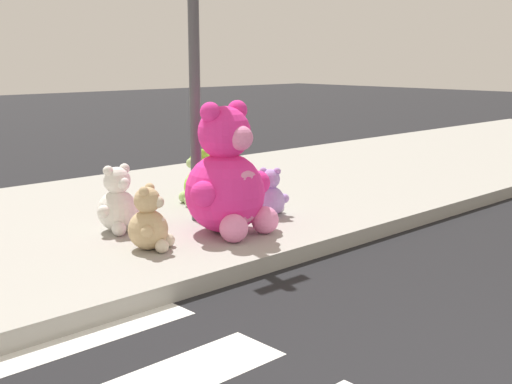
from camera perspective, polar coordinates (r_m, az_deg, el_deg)
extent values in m
cube|color=#9E9B93|center=(6.93, -15.76, -3.14)|extent=(28.00, 4.40, 0.15)
cylinder|color=#4C4C51|center=(6.58, -5.36, 11.25)|extent=(0.11, 0.11, 3.20)
sphere|color=#F22D93|center=(6.22, -2.71, -0.06)|extent=(0.76, 0.76, 0.76)
ellipsoid|color=pink|center=(6.03, -0.89, -0.42)|extent=(0.43, 0.19, 0.49)
sphere|color=#F22D93|center=(6.13, -2.76, 5.13)|extent=(0.50, 0.50, 0.50)
sphere|color=pink|center=(5.98, -1.33, 4.70)|extent=(0.23, 0.23, 0.23)
sphere|color=#F22D93|center=(6.23, -1.63, 7.09)|extent=(0.19, 0.19, 0.19)
sphere|color=#F22D93|center=(6.40, 0.18, 0.80)|extent=(0.24, 0.24, 0.24)
sphere|color=pink|center=(6.20, 0.78, -2.44)|extent=(0.26, 0.26, 0.26)
sphere|color=#F22D93|center=(5.99, -3.98, 6.88)|extent=(0.19, 0.19, 0.19)
sphere|color=#F22D93|center=(5.90, -4.57, -0.17)|extent=(0.24, 0.24, 0.24)
sphere|color=pink|center=(5.91, -1.93, -3.16)|extent=(0.26, 0.26, 0.26)
sphere|color=tan|center=(5.77, -9.32, -3.23)|extent=(0.35, 0.35, 0.35)
ellipsoid|color=beige|center=(5.73, -8.12, -3.29)|extent=(0.20, 0.18, 0.23)
sphere|color=tan|center=(5.71, -9.40, -0.70)|extent=(0.23, 0.23, 0.23)
sphere|color=beige|center=(5.68, -8.46, -0.87)|extent=(0.10, 0.10, 0.10)
sphere|color=tan|center=(5.77, -9.19, 0.35)|extent=(0.09, 0.09, 0.09)
sphere|color=tan|center=(5.90, -8.44, -2.60)|extent=(0.11, 0.11, 0.11)
sphere|color=beige|center=(5.85, -7.61, -4.14)|extent=(0.12, 0.12, 0.12)
sphere|color=tan|center=(5.62, -9.68, 0.04)|extent=(0.09, 0.09, 0.09)
sphere|color=tan|center=(5.60, -9.41, -3.42)|extent=(0.11, 0.11, 0.11)
sphere|color=beige|center=(5.67, -8.14, -4.66)|extent=(0.12, 0.12, 0.12)
sphere|color=#8CD133|center=(7.49, -4.78, 0.48)|extent=(0.39, 0.39, 0.39)
ellipsoid|color=#B8DE87|center=(7.45, -5.80, 0.40)|extent=(0.16, 0.23, 0.25)
sphere|color=#8CD133|center=(7.44, -4.81, 2.68)|extent=(0.26, 0.26, 0.26)
sphere|color=#B8DE87|center=(7.41, -5.61, 2.51)|extent=(0.12, 0.12, 0.12)
sphere|color=#8CD133|center=(7.34, -4.61, 3.37)|extent=(0.10, 0.10, 0.10)
sphere|color=#8CD133|center=(7.29, -4.69, 0.42)|extent=(0.12, 0.12, 0.12)
sphere|color=#B8DE87|center=(7.36, -5.72, -0.74)|extent=(0.13, 0.13, 0.13)
sphere|color=#8CD133|center=(7.51, -5.04, 3.55)|extent=(0.10, 0.10, 0.10)
sphere|color=#8CD133|center=(7.64, -5.56, 0.91)|extent=(0.12, 0.12, 0.12)
sphere|color=#B8DE87|center=(7.57, -6.21, -0.42)|extent=(0.13, 0.13, 0.13)
sphere|color=#B28CD8|center=(6.89, 1.23, -0.78)|extent=(0.31, 0.31, 0.31)
ellipsoid|color=silver|center=(7.00, 1.33, -0.58)|extent=(0.16, 0.18, 0.20)
sphere|color=#B28CD8|center=(6.85, 1.23, 1.14)|extent=(0.21, 0.21, 0.21)
sphere|color=silver|center=(6.94, 1.31, 1.17)|extent=(0.09, 0.09, 0.09)
sphere|color=#B28CD8|center=(6.84, 0.64, 1.83)|extent=(0.08, 0.08, 0.08)
sphere|color=#B28CD8|center=(6.95, 0.04, -0.48)|extent=(0.10, 0.10, 0.10)
sphere|color=silver|center=(7.06, 0.65, -1.34)|extent=(0.11, 0.11, 0.11)
sphere|color=#B28CD8|center=(6.83, 1.84, 1.80)|extent=(0.08, 0.08, 0.08)
sphere|color=#B28CD8|center=(6.91, 2.49, -0.55)|extent=(0.10, 0.10, 0.10)
sphere|color=silver|center=(7.04, 2.04, -1.38)|extent=(0.11, 0.11, 0.11)
sphere|color=white|center=(6.43, -11.84, -1.59)|extent=(0.39, 0.39, 0.39)
ellipsoid|color=white|center=(6.31, -11.13, -1.80)|extent=(0.22, 0.09, 0.26)
sphere|color=white|center=(6.37, -11.94, 0.99)|extent=(0.26, 0.26, 0.26)
sphere|color=white|center=(6.28, -11.39, 0.72)|extent=(0.12, 0.12, 0.12)
sphere|color=white|center=(6.40, -11.31, 2.00)|extent=(0.10, 0.10, 0.10)
sphere|color=white|center=(6.48, -10.23, -1.14)|extent=(0.12, 0.12, 0.12)
sphere|color=white|center=(6.38, -10.15, -2.81)|extent=(0.14, 0.14, 0.14)
sphere|color=white|center=(6.30, -12.67, 1.80)|extent=(0.10, 0.10, 0.10)
sphere|color=white|center=(6.28, -13.02, -1.67)|extent=(0.12, 0.12, 0.12)
sphere|color=white|center=(6.26, -11.77, -3.14)|extent=(0.14, 0.14, 0.14)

